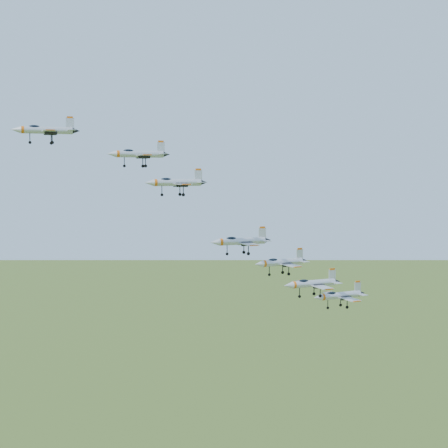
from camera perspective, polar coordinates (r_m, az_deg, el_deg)
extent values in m
cylinder|color=#B0B4BD|center=(131.76, -15.88, 8.25)|extent=(10.11, 2.77, 1.45)
cone|color=#B0B4BD|center=(131.45, -18.52, 8.19)|extent=(2.18, 1.70, 1.45)
cone|color=black|center=(132.32, -13.36, 8.28)|extent=(1.71, 1.43, 1.23)
ellipsoid|color=black|center=(131.64, -16.96, 8.46)|extent=(2.56, 1.36, 0.92)
cube|color=#B0B4BD|center=(128.66, -15.68, 8.22)|extent=(3.19, 5.19, 0.16)
cube|color=#B0B4BD|center=(134.86, -15.88, 8.04)|extent=(3.19, 5.19, 0.16)
cube|color=#B0B4BD|center=(132.29, -13.90, 8.93)|extent=(1.67, 0.35, 2.34)
cube|color=#CC570E|center=(132.38, -13.91, 9.45)|extent=(1.23, 0.32, 0.39)
cylinder|color=#B0B4BD|center=(120.09, -7.70, 6.35)|extent=(9.13, 2.62, 1.30)
cone|color=#B0B4BD|center=(118.97, -10.25, 6.34)|extent=(1.98, 1.56, 1.30)
cone|color=black|center=(121.39, -5.28, 6.36)|extent=(1.55, 1.30, 1.11)
ellipsoid|color=black|center=(119.62, -8.74, 6.58)|extent=(2.32, 1.25, 0.83)
cube|color=#B0B4BD|center=(117.40, -7.29, 6.27)|extent=(2.93, 4.71, 0.14)
cube|color=#B0B4BD|center=(122.87, -7.90, 6.20)|extent=(2.93, 4.71, 0.14)
cube|color=#B0B4BD|center=(121.14, -5.79, 7.00)|extent=(1.51, 0.34, 2.11)
cube|color=#CC570E|center=(121.19, -5.80, 7.52)|extent=(1.11, 0.30, 0.35)
cylinder|color=#B0B4BD|center=(103.47, -4.28, 3.80)|extent=(8.08, 2.31, 1.15)
cone|color=#B0B4BD|center=(102.21, -6.86, 3.77)|extent=(1.75, 1.38, 1.15)
cone|color=black|center=(104.88, -1.86, 3.83)|extent=(1.37, 1.15, 0.98)
ellipsoid|color=black|center=(102.93, -5.33, 4.03)|extent=(2.05, 1.11, 0.73)
cube|color=#B0B4BD|center=(101.15, -3.78, 3.66)|extent=(2.59, 4.16, 0.12)
cube|color=#B0B4BD|center=(105.91, -4.57, 3.70)|extent=(2.59, 4.16, 0.12)
cube|color=#B0B4BD|center=(104.55, -2.36, 4.48)|extent=(1.33, 0.30, 1.86)
cube|color=#CC570E|center=(104.55, -2.37, 5.01)|extent=(0.98, 0.27, 0.31)
cylinder|color=#B0B4BD|center=(132.92, 1.67, -1.58)|extent=(10.44, 2.98, 1.49)
cone|color=#B0B4BD|center=(130.70, -0.84, -1.69)|extent=(2.26, 1.78, 1.49)
cone|color=black|center=(135.30, 4.01, -1.48)|extent=(1.78, 1.49, 1.27)
ellipsoid|color=black|center=(131.92, 0.66, -1.38)|extent=(2.66, 1.43, 0.95)
cube|color=#B0B4BD|center=(130.10, 2.30, -1.85)|extent=(3.35, 5.38, 0.16)
cube|color=#B0B4BD|center=(136.00, 1.24, -1.56)|extent=(3.35, 5.38, 0.16)
cube|color=#B0B4BD|center=(134.62, 3.53, -0.84)|extent=(1.72, 0.39, 2.41)
cube|color=#CC570E|center=(134.50, 3.53, -0.31)|extent=(1.27, 0.34, 0.40)
cylinder|color=#B0B4BD|center=(117.79, 5.35, -3.50)|extent=(8.60, 3.46, 1.24)
cone|color=#B0B4BD|center=(115.09, 3.20, -3.68)|extent=(1.98, 1.65, 1.24)
cone|color=black|center=(120.54, 7.34, -3.33)|extent=(1.57, 1.37, 1.05)
ellipsoid|color=black|center=(116.60, 4.49, -3.35)|extent=(2.26, 1.41, 0.79)
cube|color=#B0B4BD|center=(115.72, 6.15, -3.77)|extent=(3.22, 4.63, 0.13)
cube|color=#B0B4BD|center=(120.15, 4.74, -3.45)|extent=(3.22, 4.63, 0.13)
cube|color=#B0B4BD|center=(119.77, 6.93, -2.76)|extent=(1.41, 0.49, 2.00)
cube|color=#CC570E|center=(119.64, 6.94, -2.26)|extent=(1.05, 0.41, 0.33)
cylinder|color=#B0B4BD|center=(132.73, 8.19, -5.39)|extent=(10.17, 3.34, 1.46)
cone|color=#B0B4BD|center=(129.72, 5.90, -5.61)|extent=(2.25, 1.81, 1.46)
cone|color=black|center=(135.82, 10.29, -5.19)|extent=(1.77, 1.51, 1.24)
ellipsoid|color=black|center=(131.39, 7.27, -5.24)|extent=(2.62, 1.49, 0.92)
cube|color=#B0B4BD|center=(130.28, 8.99, -5.72)|extent=(3.46, 5.32, 0.16)
cube|color=#B0B4BD|center=(135.54, 7.57, -5.30)|extent=(3.46, 5.32, 0.16)
cube|color=#B0B4BD|center=(134.90, 9.86, -4.60)|extent=(1.67, 0.45, 2.35)
cube|color=#CC570E|center=(134.71, 9.87, -4.08)|extent=(1.24, 0.39, 0.39)
cylinder|color=#B0B4BD|center=(140.43, 10.62, -6.43)|extent=(10.10, 3.55, 1.45)
cone|color=#B0B4BD|center=(137.10, 8.55, -6.67)|extent=(2.27, 1.84, 1.45)
cone|color=black|center=(143.81, 12.51, -6.20)|extent=(1.79, 1.53, 1.23)
ellipsoid|color=black|center=(138.95, 9.79, -6.30)|extent=(2.61, 1.54, 0.92)
cube|color=#B0B4BD|center=(138.14, 11.44, -6.74)|extent=(3.55, 5.33, 0.16)
cube|color=#B0B4BD|center=(143.11, 9.96, -6.32)|extent=(3.55, 5.33, 0.16)
cube|color=#B0B4BD|center=(142.80, 12.13, -5.65)|extent=(1.66, 0.49, 2.34)
cube|color=#CC570E|center=(142.59, 12.14, -5.17)|extent=(1.23, 0.41, 0.39)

